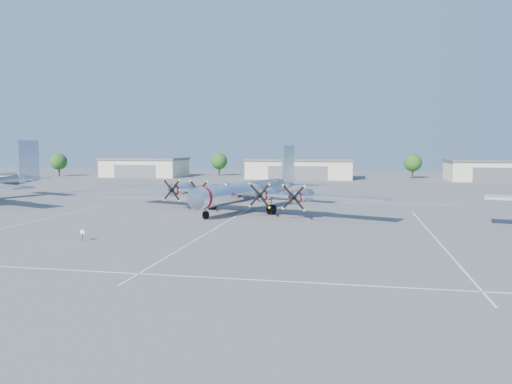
% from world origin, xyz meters
% --- Properties ---
extents(ground, '(260.00, 260.00, 0.00)m').
position_xyz_m(ground, '(0.00, 0.00, 0.00)').
color(ground, '#505053').
rests_on(ground, ground).
extents(parking_lines, '(60.00, 50.08, 0.01)m').
position_xyz_m(parking_lines, '(0.00, -1.75, 0.01)').
color(parking_lines, silver).
rests_on(parking_lines, ground).
extents(hangar_west, '(22.60, 14.60, 5.40)m').
position_xyz_m(hangar_west, '(-45.00, 81.96, 2.71)').
color(hangar_west, beige).
rests_on(hangar_west, ground).
extents(hangar_center, '(28.60, 14.60, 5.40)m').
position_xyz_m(hangar_center, '(0.00, 81.96, 2.71)').
color(hangar_center, beige).
rests_on(hangar_center, ground).
extents(hangar_east, '(20.60, 14.60, 5.40)m').
position_xyz_m(hangar_east, '(48.00, 81.96, 2.71)').
color(hangar_east, beige).
rests_on(hangar_east, ground).
extents(tree_far_west, '(4.80, 4.80, 6.64)m').
position_xyz_m(tree_far_west, '(-70.00, 78.00, 4.22)').
color(tree_far_west, '#382619').
rests_on(tree_far_west, ground).
extents(tree_west, '(4.80, 4.80, 6.64)m').
position_xyz_m(tree_west, '(-25.00, 90.00, 4.22)').
color(tree_west, '#382619').
rests_on(tree_west, ground).
extents(tree_east, '(4.80, 4.80, 6.64)m').
position_xyz_m(tree_east, '(30.00, 88.00, 4.22)').
color(tree_east, '#382619').
rests_on(tree_east, ground).
extents(main_bomber_b29, '(46.75, 39.38, 8.79)m').
position_xyz_m(main_bomber_b29, '(0.31, 12.19, 0.00)').
color(main_bomber_b29, silver).
rests_on(main_bomber_b29, ground).
extents(info_placard, '(0.53, 0.22, 1.04)m').
position_xyz_m(info_placard, '(-10.08, -11.90, 0.73)').
color(info_placard, black).
rests_on(info_placard, ground).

